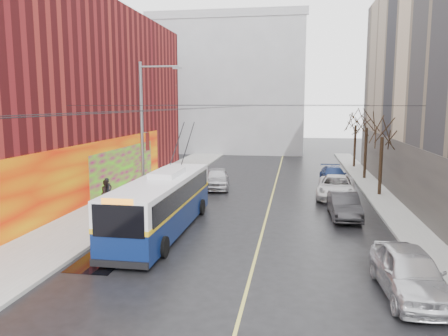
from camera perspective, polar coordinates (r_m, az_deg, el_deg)
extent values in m
plane|color=black|center=(17.27, -1.64, -13.69)|extent=(140.00, 140.00, 0.00)
cube|color=gray|center=(30.52, -12.16, -3.94)|extent=(4.00, 60.00, 0.15)
cube|color=gray|center=(29.05, 20.97, -4.94)|extent=(2.00, 60.00, 0.15)
cube|color=#BFB74C|center=(30.45, 6.21, -3.97)|extent=(0.12, 50.00, 0.01)
cube|color=#5D1215|center=(35.31, -23.60, 8.52)|extent=(12.00, 36.00, 14.00)
cube|color=#FBAC05|center=(29.17, -17.30, -0.85)|extent=(0.08, 28.00, 4.00)
cube|color=#9B0555|center=(34.62, -12.78, 0.05)|extent=(0.06, 12.00, 3.20)
cube|color=#4C4742|center=(30.82, 22.19, -0.62)|extent=(0.06, 36.00, 4.00)
cube|color=gray|center=(61.43, 0.90, 10.72)|extent=(20.00, 12.00, 18.00)
cube|color=gray|center=(56.63, -0.02, 19.59)|extent=(20.50, 0.40, 1.00)
cylinder|color=slate|center=(27.44, -10.66, 4.08)|extent=(0.20, 0.20, 9.00)
cube|color=#570E0C|center=(27.34, -9.95, 3.46)|extent=(0.04, 0.60, 1.10)
cylinder|color=slate|center=(27.07, -8.46, 12.98)|extent=(2.40, 0.10, 0.10)
cube|color=slate|center=(26.75, -6.15, 12.86)|extent=(0.50, 0.22, 0.12)
cylinder|color=black|center=(31.47, -3.27, 7.84)|extent=(0.02, 60.00, 0.02)
cylinder|color=black|center=(31.27, -1.47, 7.85)|extent=(0.02, 60.00, 0.02)
cylinder|color=black|center=(21.92, 1.32, 8.15)|extent=(18.00, 0.02, 0.02)
cylinder|color=black|center=(37.83, 4.77, 8.22)|extent=(18.00, 0.02, 0.02)
cylinder|color=black|center=(32.55, 19.77, 0.14)|extent=(0.24, 0.24, 4.20)
cylinder|color=black|center=(39.39, 17.98, 1.78)|extent=(0.24, 0.24, 4.48)
cylinder|color=black|center=(46.29, 16.71, 2.69)|extent=(0.24, 0.24, 4.37)
cube|color=black|center=(19.24, -15.90, -11.65)|extent=(1.95, 2.84, 0.01)
ellipsoid|color=slate|center=(26.16, -6.27, 10.70)|extent=(0.44, 0.20, 0.12)
ellipsoid|color=slate|center=(27.90, 0.08, 12.99)|extent=(0.44, 0.20, 0.12)
ellipsoid|color=slate|center=(27.31, -4.30, 8.03)|extent=(0.44, 0.20, 0.12)
cube|color=#091744|center=(22.61, -8.01, -6.08)|extent=(2.45, 11.07, 1.38)
cube|color=silver|center=(22.32, -8.08, -2.87)|extent=(2.45, 11.07, 1.20)
cube|color=gold|center=(22.45, -8.05, -4.37)|extent=(2.49, 11.10, 0.20)
cube|color=black|center=(17.31, -13.68, -6.80)|extent=(2.12, 0.05, 1.29)
cube|color=black|center=(27.59, -4.58, -0.95)|extent=(2.12, 0.05, 1.11)
cube|color=black|center=(22.74, -11.00, -2.97)|extent=(0.09, 10.13, 0.92)
cube|color=black|center=(22.01, -5.05, -3.23)|extent=(0.09, 10.13, 0.92)
cube|color=silver|center=(23.06, -7.42, -0.64)|extent=(1.30, 2.77, 0.28)
cube|color=black|center=(17.79, -13.53, -12.14)|extent=(2.40, 0.12, 0.28)
cylinder|color=black|center=(19.84, -14.61, -9.58)|extent=(0.28, 0.92, 0.92)
cylinder|color=black|center=(19.01, -7.90, -10.19)|extent=(0.28, 0.92, 0.92)
cylinder|color=black|center=(26.47, -8.05, -4.86)|extent=(0.28, 0.92, 0.92)
cylinder|color=black|center=(25.86, -2.97, -5.11)|extent=(0.28, 0.92, 0.92)
cylinder|color=black|center=(26.06, -6.08, 3.38)|extent=(0.07, 3.20, 2.26)
cylinder|color=black|center=(25.89, -4.70, 3.37)|extent=(0.07, 3.20, 2.26)
imported|color=silver|center=(16.48, 23.07, -12.43)|extent=(2.22, 4.93, 1.64)
imported|color=#2C2B2E|center=(26.02, 15.40, -4.72)|extent=(1.70, 4.46, 1.45)
imported|color=silver|center=(31.33, 14.43, -2.41)|extent=(3.09, 5.75, 1.53)
imported|color=navy|center=(36.88, 14.11, -0.93)|extent=(2.19, 4.82, 1.37)
imported|color=#B1B0B5|center=(33.70, -0.93, -1.36)|extent=(2.43, 4.83, 1.58)
imported|color=black|center=(28.47, -14.93, -2.99)|extent=(0.62, 0.74, 1.73)
imported|color=black|center=(28.15, -15.08, -3.18)|extent=(0.88, 0.98, 1.67)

